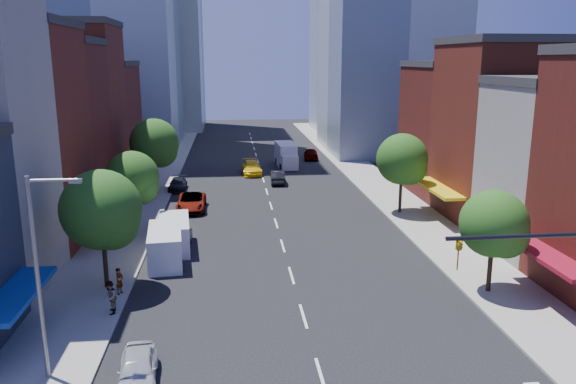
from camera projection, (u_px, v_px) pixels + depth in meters
name	position (u px, v px, depth m)	size (l,w,h in m)	color
ground	(321.00, 376.00, 24.97)	(220.00, 220.00, 0.00)	black
sidewalk_left	(152.00, 185.00, 62.41)	(5.00, 120.00, 0.15)	gray
sidewalk_right	(372.00, 181.00, 64.93)	(5.00, 120.00, 0.15)	gray
bldg_left_3	(33.00, 132.00, 49.20)	(12.00, 8.00, 15.00)	#561E15
bldg_left_4	(60.00, 112.00, 57.19)	(12.00, 9.00, 17.00)	maroon
bldg_left_5	(84.00, 122.00, 66.85)	(12.00, 10.00, 13.00)	#561E15
bldg_right_2	(517.00, 133.00, 48.60)	(12.00, 10.00, 15.00)	maroon
bldg_right_3	(468.00, 131.00, 58.50)	(12.00, 10.00, 13.00)	#561E15
streetlight	(41.00, 266.00, 23.53)	(2.25, 0.25, 9.00)	slate
tree_left_near	(104.00, 213.00, 33.28)	(4.80, 4.80, 7.30)	black
tree_left_mid	(134.00, 180.00, 44.00)	(4.20, 4.20, 6.65)	black
tree_left_far	(156.00, 145.00, 57.40)	(5.00, 5.00, 7.75)	black
tree_right_near	(497.00, 227.00, 32.85)	(4.00, 4.00, 6.20)	black
tree_right_far	(404.00, 161.00, 50.12)	(4.60, 4.60, 7.20)	black
parked_car_front	(138.00, 369.00, 24.23)	(1.64, 4.08, 1.39)	#BBBCC1
parked_car_second	(178.00, 241.00, 41.30)	(1.50, 4.30, 1.42)	black
parked_car_third	(191.00, 202.00, 52.30)	(2.57, 5.57, 1.55)	#999999
parked_car_rear	(178.00, 184.00, 60.44)	(1.78, 4.38, 1.27)	black
cargo_van_near	(165.00, 247.00, 38.61)	(2.73, 5.73, 2.37)	silver
cargo_van_far	(174.00, 234.00, 41.40)	(2.62, 5.57, 2.30)	white
taxi	(252.00, 168.00, 68.79)	(2.25, 5.55, 1.61)	yellow
traffic_car_oncoming	(277.00, 177.00, 63.73)	(1.55, 4.46, 1.47)	black
traffic_car_far	(311.00, 154.00, 79.04)	(1.88, 4.68, 1.59)	#999999
box_truck	(286.00, 156.00, 73.78)	(2.56, 7.44, 2.96)	silver
pedestrian_near	(119.00, 281.00, 33.19)	(0.59, 0.38, 1.61)	#999999
pedestrian_far	(110.00, 298.00, 30.55)	(0.91, 0.71, 1.87)	#999999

